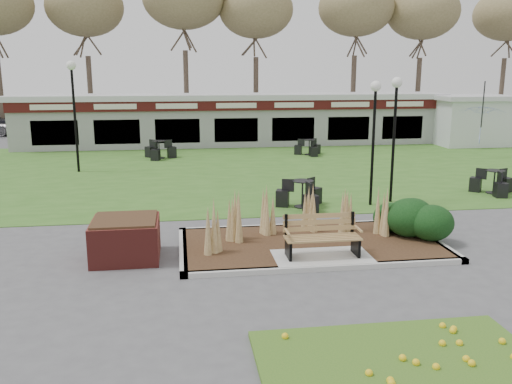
{
  "coord_description": "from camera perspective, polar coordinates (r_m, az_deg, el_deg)",
  "views": [
    {
      "loc": [
        -3.12,
        -11.13,
        4.24
      ],
      "look_at": [
        -1.25,
        2.0,
        1.24
      ],
      "focal_mm": 38.0,
      "sensor_mm": 36.0,
      "label": 1
    }
  ],
  "objects": [
    {
      "name": "ground",
      "position": [
        12.32,
        7.14,
        -7.5
      ],
      "size": [
        100.0,
        100.0,
        0.0
      ],
      "primitive_type": "plane",
      "color": "#515154",
      "rests_on": "ground"
    },
    {
      "name": "lawn",
      "position": [
        23.72,
        -0.42,
        2.47
      ],
      "size": [
        34.0,
        16.0,
        0.02
      ],
      "primitive_type": "cube",
      "color": "#356620",
      "rests_on": "ground"
    },
    {
      "name": "flower_bed",
      "position": [
        8.35,
        15.78,
        -17.72
      ],
      "size": [
        4.2,
        3.0,
        0.16
      ],
      "color": "#39681D",
      "rests_on": "ground"
    },
    {
      "name": "planting_bed",
      "position": [
        13.79,
        10.85,
        -3.81
      ],
      "size": [
        6.75,
        3.4,
        1.27
      ],
      "color": "#342015",
      "rests_on": "ground"
    },
    {
      "name": "park_bench",
      "position": [
        12.35,
        6.91,
        -4.55
      ],
      "size": [
        1.7,
        0.66,
        0.93
      ],
      "color": "#A08048",
      "rests_on": "ground"
    },
    {
      "name": "brick_planter",
      "position": [
        12.77,
        -13.54,
        -4.77
      ],
      "size": [
        1.5,
        1.5,
        0.95
      ],
      "color": "maroon",
      "rests_on": "ground"
    },
    {
      "name": "food_pavilion",
      "position": [
        31.38,
        -2.38,
        7.68
      ],
      "size": [
        24.6,
        3.4,
        2.9
      ],
      "color": "#9C9C9E",
      "rests_on": "ground"
    },
    {
      "name": "service_hut",
      "position": [
        33.66,
        21.7,
        7.09
      ],
      "size": [
        4.4,
        3.4,
        2.83
      ],
      "color": "silver",
      "rests_on": "ground"
    },
    {
      "name": "tree_backdrop",
      "position": [
        39.47,
        -3.72,
        18.71
      ],
      "size": [
        47.24,
        5.24,
        10.36
      ],
      "color": "#47382B",
      "rests_on": "ground"
    },
    {
      "name": "lamp_post_near_left",
      "position": [
        17.26,
        12.36,
        7.85
      ],
      "size": [
        0.32,
        0.32,
        3.92
      ],
      "color": "black",
      "rests_on": "ground"
    },
    {
      "name": "lamp_post_mid_right",
      "position": [
        17.85,
        14.45,
        8.14
      ],
      "size": [
        0.33,
        0.33,
        4.02
      ],
      "color": "black",
      "rests_on": "ground"
    },
    {
      "name": "lamp_post_far_left",
      "position": [
        23.83,
        -18.7,
        9.96
      ],
      "size": [
        0.38,
        0.38,
        4.61
      ],
      "color": "black",
      "rests_on": "ground"
    },
    {
      "name": "bistro_set_a",
      "position": [
        17.03,
        4.89,
        -0.67
      ],
      "size": [
        1.59,
        1.53,
        0.86
      ],
      "color": "black",
      "rests_on": "ground"
    },
    {
      "name": "bistro_set_b",
      "position": [
        26.84,
        -10.15,
        4.12
      ],
      "size": [
        1.57,
        1.56,
        0.86
      ],
      "color": "black",
      "rests_on": "ground"
    },
    {
      "name": "bistro_set_c",
      "position": [
        20.61,
        23.74,
        0.61
      ],
      "size": [
        1.53,
        1.46,
        0.82
      ],
      "color": "black",
      "rests_on": "ground"
    },
    {
      "name": "bistro_set_d",
      "position": [
        27.66,
        5.61,
        4.45
      ],
      "size": [
        1.44,
        1.36,
        0.78
      ],
      "color": "black",
      "rests_on": "ground"
    },
    {
      "name": "patio_umbrella",
      "position": [
        28.58,
        22.62,
        6.58
      ],
      "size": [
        2.41,
        2.44,
        2.61
      ],
      "color": "black",
      "rests_on": "ground"
    }
  ]
}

